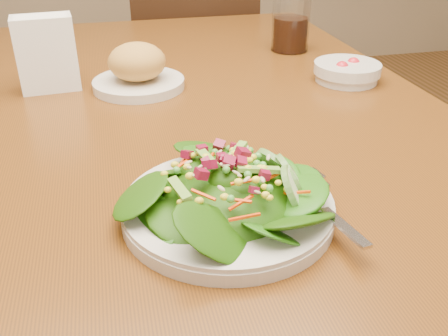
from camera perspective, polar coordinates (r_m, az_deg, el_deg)
The scene contains 7 objects.
dining_table at distance 0.95m, azimuth -3.45°, elevation 1.51°, with size 0.90×1.40×0.75m.
chair_far at distance 1.91m, azimuth -3.20°, elevation 11.43°, with size 0.50×0.51×0.96m.
salad_plate at distance 0.58m, azimuth 1.32°, elevation -3.15°, with size 0.26×0.25×0.07m.
bread_plate at distance 0.99m, azimuth -9.84°, elevation 10.96°, with size 0.18×0.18×0.09m.
tomato_bowl at distance 1.05m, azimuth 13.87°, elevation 10.66°, with size 0.13×0.13×0.04m.
drinking_glass at distance 1.23m, azimuth 7.65°, elevation 16.18°, with size 0.09×0.09×0.16m.
napkin_holder at distance 1.02m, azimuth -19.65°, elevation 12.42°, with size 0.11×0.07×0.14m.
Camera 1 is at (-0.14, -0.83, 1.09)m, focal length 40.00 mm.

